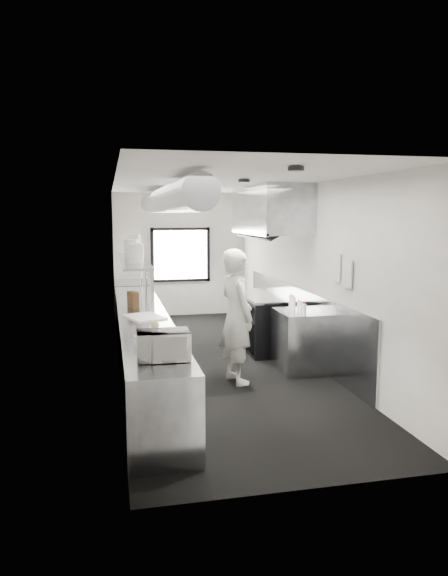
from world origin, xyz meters
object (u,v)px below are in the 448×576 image
far_work_table (132,303)px  line_cook (236,316)px  plate_stack_c (131,249)px  squeeze_bottle_a (304,310)px  plate_stack_d (133,245)px  squeeze_bottle_e (291,301)px  squeeze_bottle_c (299,306)px  plate_stack_a (135,254)px  squeeze_bottle_b (301,308)px  exhaust_hood (270,210)px  deli_tub_a (145,350)px  cutting_board (145,317)px  knife_block (133,300)px  prep_counter (144,346)px  bottle_station (300,341)px  plate_stack_b (134,252)px  small_plate (155,329)px  squeeze_bottle_d (294,303)px  range (265,321)px  microwave (163,345)px  deli_tub_b (140,340)px  pass_shelf (134,261)px

far_work_table → line_cook: 4.43m
plate_stack_c → squeeze_bottle_a: plate_stack_c is taller
plate_stack_d → squeeze_bottle_e: size_ratio=2.06×
plate_stack_c → squeeze_bottle_c: bearing=-39.0°
line_cook → plate_stack_a: (-1.29, 1.41, 0.78)m
squeeze_bottle_a → squeeze_bottle_b: size_ratio=1.01×
exhaust_hood → deli_tub_a: (-2.37, -3.35, -1.44)m
plate_stack_c → squeeze_bottle_e: (2.34, -1.58, -0.74)m
deli_tub_a → cutting_board: size_ratio=0.25×
knife_block → plate_stack_c: bearing=65.9°
line_cook → squeeze_bottle_a: 1.00m
far_work_table → knife_block: bearing=-92.0°
far_work_table → deli_tub_a: bearing=-91.2°
prep_counter → bottle_station: 2.31m
plate_stack_a → plate_stack_b: 0.21m
deli_tub_a → plate_stack_b: bearing=88.7°
cutting_board → small_plate: bearing=-85.1°
squeeze_bottle_b → plate_stack_d: bearing=131.9°
exhaust_hood → small_plate: size_ratio=13.34×
squeeze_bottle_d → squeeze_bottle_e: size_ratio=0.99×
range → far_work_table: bearing=131.2°
cutting_board → microwave: bearing=-89.2°
knife_block → plate_stack_d: size_ratio=0.61×
bottle_station → plate_stack_c: (-2.38, 1.89, 1.28)m
squeeze_bottle_c → prep_counter: bearing=174.7°
far_work_table → cutting_board: cutting_board is taller
cutting_board → line_cook: bearing=-15.9°
microwave → squeeze_bottle_d: microwave is taller
prep_counter → bottle_station: same height
prep_counter → microwave: 2.45m
range → small_plate: 3.08m
small_plate → squeeze_bottle_b: (2.16, 0.66, 0.07)m
small_plate → plate_stack_a: plate_stack_a is taller
plate_stack_a → squeeze_bottle_b: size_ratio=1.77×
squeeze_bottle_e → plate_stack_c: bearing=146.0°
deli_tub_b → plate_stack_d: plate_stack_d is taller
deli_tub_a → plate_stack_d: bearing=88.7°
deli_tub_a → plate_stack_d: size_ratio=0.37×
deli_tub_b → knife_block: bearing=89.0°
exhaust_hood → far_work_table: 3.88m
pass_shelf → knife_block: bearing=-94.6°
small_plate → squeeze_bottle_c: 2.33m
deli_tub_a → squeeze_bottle_d: (2.37, 2.11, 0.04)m
small_plate → knife_block: knife_block is taller
exhaust_hood → bottle_station: exhaust_hood is taller
plate_stack_d → squeeze_bottle_d: (2.27, -2.22, -0.77)m
microwave → plate_stack_d: (-0.07, 4.55, 0.72)m
plate_stack_d → plate_stack_a: bearing=-91.0°
squeeze_bottle_e → microwave: bearing=-131.8°
small_plate → knife_block: size_ratio=0.68×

